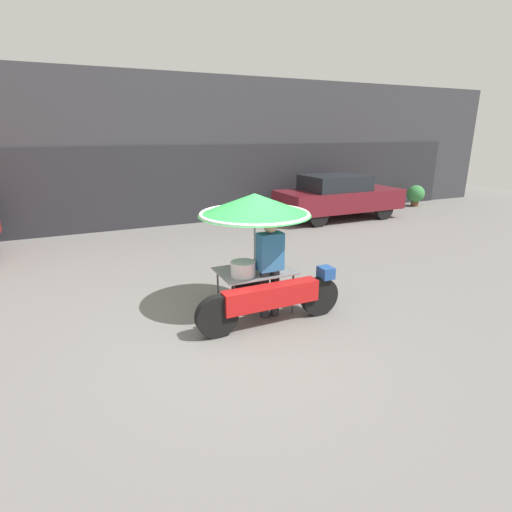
% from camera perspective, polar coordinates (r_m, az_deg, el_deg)
% --- Properties ---
extents(ground_plane, '(36.00, 36.00, 0.00)m').
position_cam_1_polar(ground_plane, '(5.91, -2.54, -10.71)').
color(ground_plane, slate).
extents(shopfront_building, '(28.00, 2.06, 4.43)m').
position_cam_1_polar(shopfront_building, '(13.31, -17.06, 14.10)').
color(shopfront_building, '#38383D').
rests_on(shopfront_building, ground).
extents(vendor_motorcycle_cart, '(2.32, 1.72, 1.90)m').
position_cam_1_polar(vendor_motorcycle_cart, '(6.02, 0.18, 4.29)').
color(vendor_motorcycle_cart, black).
rests_on(vendor_motorcycle_cart, ground).
extents(vendor_person, '(0.38, 0.22, 1.55)m').
position_cam_1_polar(vendor_person, '(6.05, 2.02, -1.11)').
color(vendor_person, '#2D2D33').
rests_on(vendor_person, ground).
extents(parked_car, '(4.14, 1.73, 1.45)m').
position_cam_1_polar(parked_car, '(13.54, 11.63, 8.38)').
color(parked_car, black).
rests_on(parked_car, ground).
extents(potted_plant, '(0.66, 0.66, 0.81)m').
position_cam_1_polar(potted_plant, '(16.85, 21.84, 8.18)').
color(potted_plant, brown).
rests_on(potted_plant, ground).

